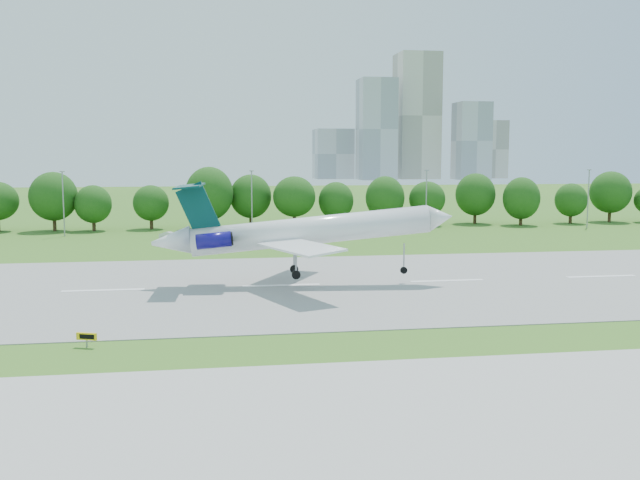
{
  "coord_description": "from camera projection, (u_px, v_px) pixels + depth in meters",
  "views": [
    {
      "loc": [
        -28.01,
        -56.1,
        15.05
      ],
      "look_at": [
        -16.54,
        18.0,
        6.14
      ],
      "focal_mm": 40.0,
      "sensor_mm": 36.0,
      "label": 1
    }
  ],
  "objects": [
    {
      "name": "ground",
      "position": [
        542.0,
        332.0,
        61.08
      ],
      "size": [
        600.0,
        600.0,
        0.0
      ],
      "primitive_type": "plane",
      "color": "#32621A",
      "rests_on": "ground"
    },
    {
      "name": "taxi_sign_left",
      "position": [
        87.0,
        337.0,
        56.02
      ],
      "size": [
        1.65,
        0.76,
        1.19
      ],
      "rotation": [
        0.0,
        0.0,
        -0.35
      ],
      "color": "gray",
      "rests_on": "ground"
    },
    {
      "name": "skyline",
      "position": [
        411.0,
        131.0,
        456.02
      ],
      "size": [
        127.0,
        52.0,
        80.0
      ],
      "color": "#B2B2B7",
      "rests_on": "ground"
    },
    {
      "name": "service_vehicle_a",
      "position": [
        171.0,
        236.0,
        128.62
      ],
      "size": [
        4.23,
        2.8,
        1.32
      ],
      "primitive_type": "imported",
      "rotation": [
        0.0,
        0.0,
        1.18
      ],
      "color": "silver",
      "rests_on": "ground"
    },
    {
      "name": "service_vehicle_b",
      "position": [
        290.0,
        230.0,
        138.14
      ],
      "size": [
        4.18,
        2.56,
        1.33
      ],
      "primitive_type": "imported",
      "rotation": [
        0.0,
        0.0,
        1.3
      ],
      "color": "white",
      "rests_on": "ground"
    },
    {
      "name": "runway",
      "position": [
        447.0,
        281.0,
        85.61
      ],
      "size": [
        400.0,
        45.0,
        0.08
      ],
      "primitive_type": "cube",
      "color": "gray",
      "rests_on": "ground"
    },
    {
      "name": "tree_line",
      "position": [
        344.0,
        198.0,
        150.63
      ],
      "size": [
        288.4,
        8.4,
        10.4
      ],
      "color": "#382314",
      "rests_on": "ground"
    },
    {
      "name": "airliner",
      "position": [
        296.0,
        231.0,
        82.19
      ],
      "size": [
        35.25,
        25.52,
        11.08
      ],
      "rotation": [
        0.0,
        -0.09,
        -0.06
      ],
      "color": "white",
      "rests_on": "ground"
    },
    {
      "name": "light_poles",
      "position": [
        341.0,
        200.0,
        140.42
      ],
      "size": [
        175.9,
        0.25,
        12.19
      ],
      "color": "gray",
      "rests_on": "ground"
    }
  ]
}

